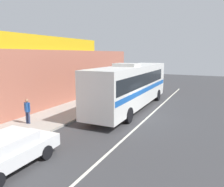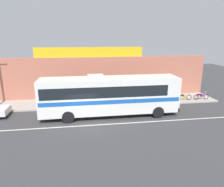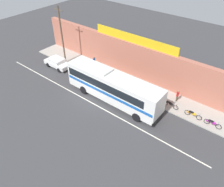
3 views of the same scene
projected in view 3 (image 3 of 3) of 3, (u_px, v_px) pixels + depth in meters
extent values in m
plane|color=#3A3A3D|center=(91.00, 97.00, 26.88)|extent=(70.00, 70.00, 0.00)
cube|color=#A8A399|center=(117.00, 78.00, 30.06)|extent=(30.00, 3.60, 0.14)
cube|color=#B26651|center=(127.00, 57.00, 29.97)|extent=(30.00, 0.70, 4.80)
cube|color=gold|center=(134.00, 39.00, 27.65)|extent=(12.25, 0.12, 1.10)
cube|color=silver|center=(87.00, 100.00, 26.38)|extent=(30.00, 0.14, 0.01)
cube|color=silver|center=(113.00, 87.00, 25.17)|extent=(12.30, 2.50, 3.10)
cube|color=black|center=(109.00, 81.00, 25.07)|extent=(10.83, 2.52, 0.96)
cube|color=#1956B2|center=(113.00, 89.00, 25.35)|extent=(12.06, 2.51, 0.36)
cube|color=black|center=(161.00, 105.00, 21.87)|extent=(0.04, 2.25, 1.40)
cube|color=black|center=(158.00, 118.00, 22.99)|extent=(0.12, 2.50, 0.36)
cube|color=silver|center=(104.00, 71.00, 24.75)|extent=(1.40, 1.75, 0.24)
cylinder|color=black|center=(148.00, 106.00, 24.72)|extent=(1.04, 0.32, 1.04)
cylinder|color=black|center=(137.00, 117.00, 23.29)|extent=(1.04, 0.32, 1.04)
cylinder|color=black|center=(96.00, 82.00, 28.60)|extent=(1.04, 0.32, 1.04)
cylinder|color=black|center=(84.00, 90.00, 27.17)|extent=(1.04, 0.32, 1.04)
cube|color=silver|center=(58.00, 63.00, 32.19)|extent=(4.20, 1.81, 0.56)
cube|color=silver|center=(57.00, 60.00, 31.92)|extent=(2.18, 1.63, 0.48)
cube|color=black|center=(60.00, 62.00, 31.54)|extent=(0.21, 1.52, 0.34)
cylinder|color=black|center=(68.00, 65.00, 32.30)|extent=(0.62, 0.20, 0.62)
cylinder|color=black|center=(59.00, 70.00, 31.24)|extent=(0.62, 0.20, 0.62)
cylinder|color=black|center=(57.00, 60.00, 33.50)|extent=(0.62, 0.20, 0.62)
cylinder|color=black|center=(48.00, 65.00, 32.44)|extent=(0.62, 0.20, 0.62)
cylinder|color=brown|center=(62.00, 36.00, 30.85)|extent=(0.22, 0.22, 8.43)
cylinder|color=brown|center=(58.00, 10.00, 28.64)|extent=(1.60, 0.10, 0.10)
torus|color=black|center=(219.00, 127.00, 22.27)|extent=(0.62, 0.06, 0.62)
torus|color=black|center=(207.00, 121.00, 22.87)|extent=(0.62, 0.06, 0.62)
cylinder|color=silver|center=(219.00, 124.00, 22.13)|extent=(0.34, 0.04, 0.65)
cylinder|color=silver|center=(219.00, 122.00, 21.98)|extent=(0.03, 0.56, 0.03)
ellipsoid|color=#991E8C|center=(214.00, 123.00, 22.43)|extent=(0.56, 0.22, 0.34)
cube|color=black|center=(211.00, 121.00, 22.50)|extent=(0.52, 0.20, 0.10)
ellipsoid|color=#991E8C|center=(208.00, 121.00, 22.76)|extent=(0.36, 0.14, 0.16)
torus|color=black|center=(176.00, 107.00, 24.64)|extent=(0.62, 0.06, 0.62)
torus|color=black|center=(165.00, 103.00, 25.27)|extent=(0.62, 0.06, 0.62)
cylinder|color=silver|center=(175.00, 105.00, 24.50)|extent=(0.34, 0.04, 0.65)
cylinder|color=silver|center=(175.00, 103.00, 24.35)|extent=(0.03, 0.56, 0.03)
ellipsoid|color=black|center=(171.00, 104.00, 24.81)|extent=(0.56, 0.22, 0.34)
cube|color=black|center=(169.00, 102.00, 24.89)|extent=(0.52, 0.20, 0.10)
ellipsoid|color=black|center=(166.00, 102.00, 25.16)|extent=(0.36, 0.14, 0.16)
torus|color=black|center=(199.00, 118.00, 23.32)|extent=(0.62, 0.06, 0.62)
torus|color=black|center=(187.00, 112.00, 23.97)|extent=(0.62, 0.06, 0.62)
cylinder|color=silver|center=(199.00, 115.00, 23.18)|extent=(0.34, 0.04, 0.65)
cylinder|color=silver|center=(199.00, 113.00, 23.03)|extent=(0.03, 0.56, 0.03)
ellipsoid|color=orange|center=(194.00, 114.00, 23.51)|extent=(0.56, 0.22, 0.34)
cube|color=black|center=(192.00, 112.00, 23.58)|extent=(0.52, 0.20, 0.10)
ellipsoid|color=orange|center=(188.00, 112.00, 23.86)|extent=(0.36, 0.14, 0.16)
cylinder|color=navy|center=(95.00, 64.00, 32.26)|extent=(0.13, 0.13, 0.77)
cylinder|color=navy|center=(94.00, 64.00, 32.14)|extent=(0.13, 0.13, 0.77)
cylinder|color=#23519E|center=(94.00, 60.00, 31.79)|extent=(0.30, 0.30, 0.58)
sphere|color=#A37556|center=(94.00, 57.00, 31.53)|extent=(0.21, 0.21, 0.21)
cylinder|color=#23519E|center=(95.00, 59.00, 31.89)|extent=(0.08, 0.08, 0.53)
cylinder|color=#23519E|center=(93.00, 60.00, 31.65)|extent=(0.08, 0.08, 0.53)
cylinder|color=brown|center=(177.00, 98.00, 25.85)|extent=(0.13, 0.13, 0.76)
cylinder|color=brown|center=(176.00, 99.00, 25.74)|extent=(0.13, 0.13, 0.76)
cylinder|color=red|center=(178.00, 94.00, 25.38)|extent=(0.30, 0.30, 0.57)
sphere|color=#A37556|center=(178.00, 91.00, 25.13)|extent=(0.21, 0.21, 0.21)
cylinder|color=red|center=(179.00, 93.00, 25.49)|extent=(0.08, 0.08, 0.53)
cylinder|color=red|center=(177.00, 95.00, 25.24)|extent=(0.08, 0.08, 0.53)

